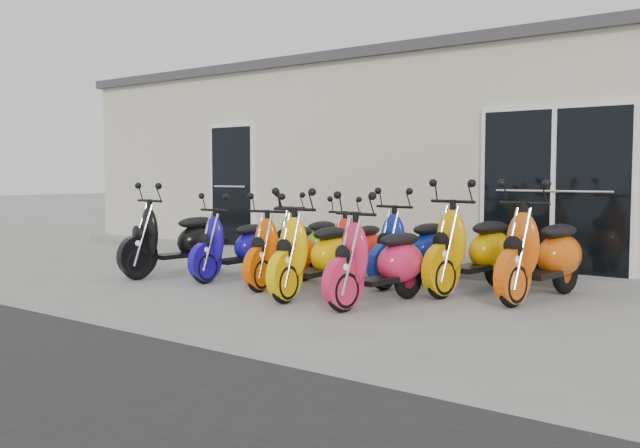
{
  "coord_description": "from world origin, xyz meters",
  "views": [
    {
      "loc": [
        5.83,
        -6.93,
        1.42
      ],
      "look_at": [
        0.0,
        0.6,
        0.75
      ],
      "focal_mm": 40.0,
      "sensor_mm": 36.0,
      "label": 1
    }
  ],
  "objects_px": {
    "scooter_front_black": "(175,229)",
    "scooter_front_orange_a": "(284,239)",
    "scooter_back_green": "(307,232)",
    "scooter_back_blue": "(413,236)",
    "scooter_back_yellow": "(472,236)",
    "scooter_front_blue": "(234,236)",
    "scooter_back_red": "(357,237)",
    "scooter_front_red": "(379,248)",
    "scooter_back_extra": "(542,240)",
    "scooter_front_orange_b": "(314,242)"
  },
  "relations": [
    {
      "from": "scooter_front_black",
      "to": "scooter_back_green",
      "type": "height_order",
      "value": "scooter_front_black"
    },
    {
      "from": "scooter_front_orange_b",
      "to": "scooter_front_red",
      "type": "bearing_deg",
      "value": -6.89
    },
    {
      "from": "scooter_front_blue",
      "to": "scooter_back_red",
      "type": "height_order",
      "value": "scooter_front_blue"
    },
    {
      "from": "scooter_front_red",
      "to": "scooter_back_yellow",
      "type": "bearing_deg",
      "value": 78.45
    },
    {
      "from": "scooter_front_orange_a",
      "to": "scooter_front_red",
      "type": "distance_m",
      "value": 1.7
    },
    {
      "from": "scooter_back_blue",
      "to": "scooter_front_orange_a",
      "type": "bearing_deg",
      "value": -133.0
    },
    {
      "from": "scooter_front_blue",
      "to": "scooter_back_extra",
      "type": "relative_size",
      "value": 0.86
    },
    {
      "from": "scooter_front_orange_b",
      "to": "scooter_back_blue",
      "type": "distance_m",
      "value": 1.5
    },
    {
      "from": "scooter_front_orange_a",
      "to": "scooter_front_blue",
      "type": "bearing_deg",
      "value": 168.83
    },
    {
      "from": "scooter_back_red",
      "to": "scooter_front_red",
      "type": "bearing_deg",
      "value": -55.52
    },
    {
      "from": "scooter_front_orange_a",
      "to": "scooter_front_orange_b",
      "type": "bearing_deg",
      "value": -32.08
    },
    {
      "from": "scooter_front_orange_a",
      "to": "scooter_front_red",
      "type": "xyz_separation_m",
      "value": [
        1.66,
        -0.36,
        0.03
      ]
    },
    {
      "from": "scooter_front_black",
      "to": "scooter_back_green",
      "type": "bearing_deg",
      "value": 53.09
    },
    {
      "from": "scooter_front_blue",
      "to": "scooter_front_orange_b",
      "type": "height_order",
      "value": "scooter_front_orange_b"
    },
    {
      "from": "scooter_back_yellow",
      "to": "scooter_back_green",
      "type": "bearing_deg",
      "value": -175.72
    },
    {
      "from": "scooter_front_orange_a",
      "to": "scooter_back_red",
      "type": "bearing_deg",
      "value": 67.26
    },
    {
      "from": "scooter_front_black",
      "to": "scooter_front_orange_b",
      "type": "distance_m",
      "value": 2.57
    },
    {
      "from": "scooter_back_yellow",
      "to": "scooter_back_extra",
      "type": "height_order",
      "value": "same"
    },
    {
      "from": "scooter_back_green",
      "to": "scooter_back_extra",
      "type": "bearing_deg",
      "value": -1.95
    },
    {
      "from": "scooter_front_orange_b",
      "to": "scooter_back_green",
      "type": "height_order",
      "value": "scooter_front_orange_b"
    },
    {
      "from": "scooter_front_orange_a",
      "to": "scooter_back_blue",
      "type": "relative_size",
      "value": 0.95
    },
    {
      "from": "scooter_back_red",
      "to": "scooter_back_yellow",
      "type": "height_order",
      "value": "scooter_back_yellow"
    },
    {
      "from": "scooter_back_yellow",
      "to": "scooter_back_blue",
      "type": "bearing_deg",
      "value": -177.85
    },
    {
      "from": "scooter_front_black",
      "to": "scooter_back_blue",
      "type": "height_order",
      "value": "scooter_front_black"
    },
    {
      "from": "scooter_back_blue",
      "to": "scooter_front_orange_b",
      "type": "bearing_deg",
      "value": -103.11
    },
    {
      "from": "scooter_front_black",
      "to": "scooter_front_orange_b",
      "type": "relative_size",
      "value": 1.03
    },
    {
      "from": "scooter_front_blue",
      "to": "scooter_front_red",
      "type": "bearing_deg",
      "value": -9.43
    },
    {
      "from": "scooter_front_black",
      "to": "scooter_back_yellow",
      "type": "distance_m",
      "value": 4.1
    },
    {
      "from": "scooter_front_orange_b",
      "to": "scooter_back_extra",
      "type": "distance_m",
      "value": 2.58
    },
    {
      "from": "scooter_back_blue",
      "to": "scooter_back_green",
      "type": "bearing_deg",
      "value": -175.93
    },
    {
      "from": "scooter_back_yellow",
      "to": "scooter_front_orange_a",
      "type": "bearing_deg",
      "value": -147.3
    },
    {
      "from": "scooter_front_orange_b",
      "to": "scooter_back_red",
      "type": "xyz_separation_m",
      "value": [
        -0.43,
        1.51,
        -0.07
      ]
    },
    {
      "from": "scooter_front_red",
      "to": "scooter_back_yellow",
      "type": "xyz_separation_m",
      "value": [
        0.44,
        1.37,
        0.06
      ]
    },
    {
      "from": "scooter_front_blue",
      "to": "scooter_front_red",
      "type": "xyz_separation_m",
      "value": [
        2.59,
        -0.42,
        0.03
      ]
    },
    {
      "from": "scooter_front_blue",
      "to": "scooter_back_blue",
      "type": "bearing_deg",
      "value": 25.08
    },
    {
      "from": "scooter_back_green",
      "to": "scooter_back_blue",
      "type": "height_order",
      "value": "scooter_back_blue"
    },
    {
      "from": "scooter_front_black",
      "to": "scooter_front_orange_a",
      "type": "bearing_deg",
      "value": 13.21
    },
    {
      "from": "scooter_back_blue",
      "to": "scooter_back_yellow",
      "type": "bearing_deg",
      "value": 0.91
    },
    {
      "from": "scooter_front_orange_a",
      "to": "scooter_back_yellow",
      "type": "distance_m",
      "value": 2.33
    },
    {
      "from": "scooter_back_green",
      "to": "scooter_back_yellow",
      "type": "height_order",
      "value": "scooter_back_yellow"
    },
    {
      "from": "scooter_front_orange_a",
      "to": "scooter_front_orange_b",
      "type": "distance_m",
      "value": 0.82
    },
    {
      "from": "scooter_front_orange_a",
      "to": "scooter_front_red",
      "type": "bearing_deg",
      "value": -19.84
    },
    {
      "from": "scooter_front_red",
      "to": "scooter_back_extra",
      "type": "bearing_deg",
      "value": 52.93
    },
    {
      "from": "scooter_back_red",
      "to": "scooter_front_blue",
      "type": "bearing_deg",
      "value": -145.13
    },
    {
      "from": "scooter_back_green",
      "to": "scooter_front_black",
      "type": "bearing_deg",
      "value": -133.48
    },
    {
      "from": "scooter_back_blue",
      "to": "scooter_back_yellow",
      "type": "height_order",
      "value": "scooter_back_yellow"
    },
    {
      "from": "scooter_front_blue",
      "to": "scooter_back_blue",
      "type": "xyz_separation_m",
      "value": [
        2.16,
        1.02,
        0.04
      ]
    },
    {
      "from": "scooter_back_red",
      "to": "scooter_back_yellow",
      "type": "bearing_deg",
      "value": -12.01
    },
    {
      "from": "scooter_front_orange_b",
      "to": "scooter_back_blue",
      "type": "xyz_separation_m",
      "value": [
        0.49,
        1.42,
        -0.01
      ]
    },
    {
      "from": "scooter_front_orange_b",
      "to": "scooter_back_red",
      "type": "height_order",
      "value": "scooter_front_orange_b"
    }
  ]
}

